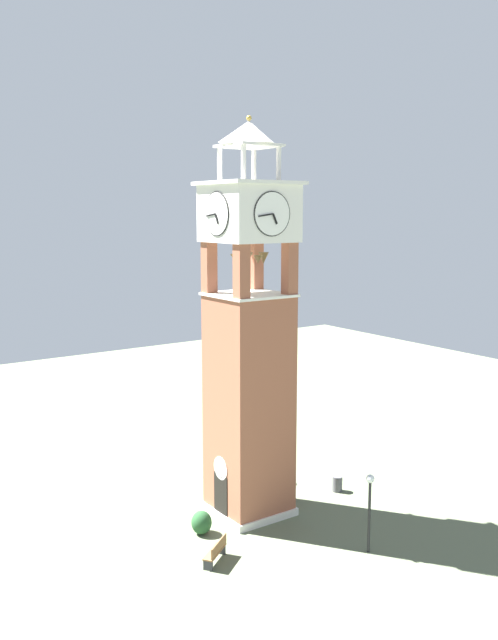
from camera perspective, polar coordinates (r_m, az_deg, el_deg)
ground at (r=34.62m, az=0.00°, el=-15.53°), size 80.00×80.00×0.00m
clock_tower at (r=32.18m, az=-0.00°, el=-2.80°), size 3.81×3.81×18.56m
park_bench at (r=30.06m, az=-2.73°, el=-18.54°), size 1.29×1.55×0.95m
lamp_post at (r=30.41m, az=9.94°, el=-14.27°), size 0.36×0.36×3.46m
trash_bin at (r=37.01m, az=7.30°, el=-13.27°), size 0.52×0.52×0.80m
shrub_near_entry at (r=32.37m, az=-3.94°, el=-16.35°), size 0.92×0.92×1.06m
shrub_left_of_tower at (r=37.75m, az=2.60°, el=-12.60°), size 0.87×0.87×0.98m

